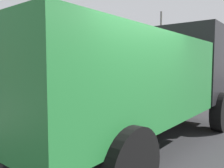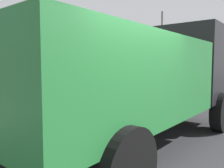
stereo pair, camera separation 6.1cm
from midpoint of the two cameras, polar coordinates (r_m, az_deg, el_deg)
name	(u,v)px [view 1 (the left image)]	position (r m, az deg, el deg)	size (l,w,h in m)	color
fire_hydrant	(8,103)	(8.30, -24.50, -4.17)	(0.26, 0.58, 0.94)	#2D8438
loose_tire	(21,102)	(7.94, -21.62, -4.05)	(1.09, 1.09, 0.23)	black
dump_truck_green	(144,75)	(5.62, 7.56, 2.10)	(7.01, 2.82, 3.00)	#237033
dump_truck_yellow	(217,70)	(14.97, 24.31, 3.23)	(7.05, 2.92, 3.00)	gold
street_light_pole	(161,52)	(15.16, 11.75, 7.64)	(0.12, 0.12, 5.09)	#595B5E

